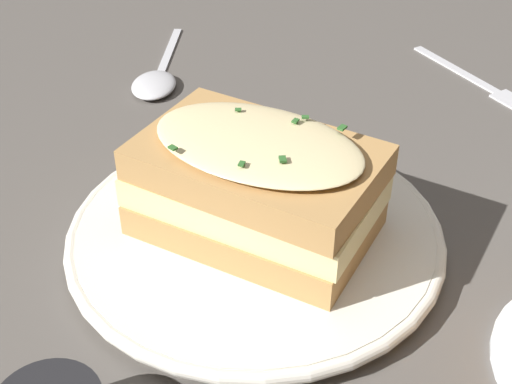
{
  "coord_description": "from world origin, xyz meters",
  "views": [
    {
      "loc": [
        0.21,
        0.3,
        0.33
      ],
      "look_at": [
        -0.01,
        0.0,
        0.05
      ],
      "focal_mm": 50.0,
      "sensor_mm": 36.0,
      "label": 1
    }
  ],
  "objects_px": {
    "fork": "(498,92)",
    "sandwich": "(257,186)",
    "dinner_plate": "(256,236)",
    "spoon": "(156,81)"
  },
  "relations": [
    {
      "from": "dinner_plate",
      "to": "sandwich",
      "type": "height_order",
      "value": "sandwich"
    },
    {
      "from": "fork",
      "to": "sandwich",
      "type": "bearing_deg",
      "value": 13.1
    },
    {
      "from": "spoon",
      "to": "dinner_plate",
      "type": "bearing_deg",
      "value": 116.72
    },
    {
      "from": "dinner_plate",
      "to": "spoon",
      "type": "bearing_deg",
      "value": -104.03
    },
    {
      "from": "fork",
      "to": "spoon",
      "type": "bearing_deg",
      "value": -33.79
    },
    {
      "from": "sandwich",
      "to": "spoon",
      "type": "relative_size",
      "value": 1.29
    },
    {
      "from": "fork",
      "to": "spoon",
      "type": "height_order",
      "value": "spoon"
    },
    {
      "from": "dinner_plate",
      "to": "sandwich",
      "type": "relative_size",
      "value": 1.43
    },
    {
      "from": "dinner_plate",
      "to": "fork",
      "type": "xyz_separation_m",
      "value": [
        -0.31,
        -0.04,
        -0.01
      ]
    },
    {
      "from": "fork",
      "to": "spoon",
      "type": "distance_m",
      "value": 0.32
    }
  ]
}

